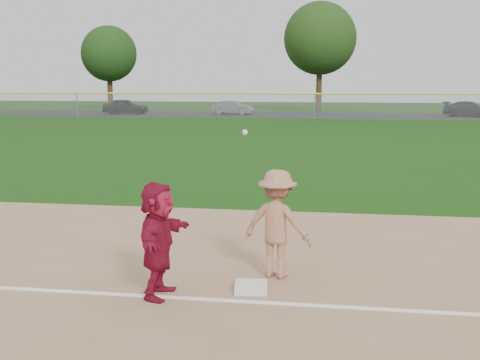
# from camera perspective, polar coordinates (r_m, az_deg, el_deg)

# --- Properties ---
(ground) EXTENTS (160.00, 160.00, 0.00)m
(ground) POSITION_cam_1_polar(r_m,az_deg,el_deg) (9.06, -1.49, -9.67)
(ground) COLOR #153D0B
(ground) RESTS_ON ground
(foul_line) EXTENTS (60.00, 0.10, 0.01)m
(foul_line) POSITION_cam_1_polar(r_m,az_deg,el_deg) (8.32, -2.50, -11.27)
(foul_line) COLOR white
(foul_line) RESTS_ON infield_dirt
(parking_asphalt) EXTENTS (120.00, 10.00, 0.01)m
(parking_asphalt) POSITION_cam_1_polar(r_m,az_deg,el_deg) (54.53, 7.29, 6.14)
(parking_asphalt) COLOR black
(parking_asphalt) RESTS_ON ground
(first_base) EXTENTS (0.51, 0.51, 0.10)m
(first_base) POSITION_cam_1_polar(r_m,az_deg,el_deg) (8.64, 1.04, -10.13)
(first_base) COLOR silver
(first_base) RESTS_ON infield_dirt
(base_runner) EXTENTS (0.56, 1.51, 1.60)m
(base_runner) POSITION_cam_1_polar(r_m,az_deg,el_deg) (8.30, -7.76, -5.62)
(base_runner) COLOR maroon
(base_runner) RESTS_ON infield_dirt
(car_left) EXTENTS (4.23, 2.02, 1.40)m
(car_left) POSITION_cam_1_polar(r_m,az_deg,el_deg) (56.54, -10.78, 6.88)
(car_left) COLOR black
(car_left) RESTS_ON parking_asphalt
(car_mid) EXTENTS (3.91, 1.80, 1.24)m
(car_mid) POSITION_cam_1_polar(r_m,az_deg,el_deg) (54.87, -0.69, 6.89)
(car_mid) COLOR #5B5D63
(car_mid) RESTS_ON parking_asphalt
(car_right) EXTENTS (4.83, 3.46, 1.30)m
(car_right) POSITION_cam_1_polar(r_m,az_deg,el_deg) (54.49, 21.05, 6.29)
(car_right) COLOR black
(car_right) RESTS_ON parking_asphalt
(first_base_play) EXTENTS (1.18, 0.87, 2.25)m
(first_base_play) POSITION_cam_1_polar(r_m,az_deg,el_deg) (9.05, 3.54, -4.17)
(first_base_play) COLOR gray
(first_base_play) RESTS_ON infield_dirt
(outfield_fence) EXTENTS (110.00, 0.12, 110.00)m
(outfield_fence) POSITION_cam_1_polar(r_m,az_deg,el_deg) (48.46, 7.13, 8.07)
(outfield_fence) COLOR #999EA0
(outfield_fence) RESTS_ON ground
(tree_1) EXTENTS (5.80, 5.80, 8.75)m
(tree_1) POSITION_cam_1_polar(r_m,az_deg,el_deg) (65.85, -12.33, 11.61)
(tree_1) COLOR #332112
(tree_1) RESTS_ON ground
(tree_2) EXTENTS (7.00, 7.00, 10.58)m
(tree_2) POSITION_cam_1_polar(r_m,az_deg,el_deg) (60.09, 7.59, 13.16)
(tree_2) COLOR #322412
(tree_2) RESTS_ON ground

